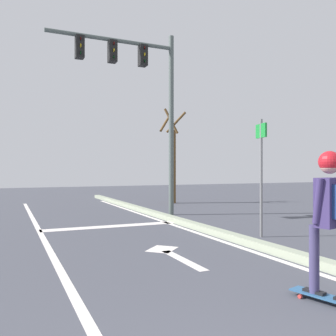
# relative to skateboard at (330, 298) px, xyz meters

# --- Properties ---
(lane_line_center) EXTENTS (0.12, 20.00, 0.01)m
(lane_line_center) POSITION_rel_skateboard_xyz_m (-2.48, 3.50, -0.06)
(lane_line_center) COLOR silver
(lane_line_center) RESTS_ON ground
(lane_line_curbside) EXTENTS (0.12, 20.00, 0.01)m
(lane_line_curbside) POSITION_rel_skateboard_xyz_m (0.79, 3.50, -0.06)
(lane_line_curbside) COLOR silver
(lane_line_curbside) RESTS_ON ground
(stop_bar) EXTENTS (3.41, 0.40, 0.01)m
(stop_bar) POSITION_rel_skateboard_xyz_m (-0.77, 6.13, -0.06)
(stop_bar) COLOR silver
(stop_bar) RESTS_ON ground
(lane_arrow_stem) EXTENTS (0.16, 1.40, 0.01)m
(lane_arrow_stem) POSITION_rel_skateboard_xyz_m (-0.60, 2.35, -0.06)
(lane_arrow_stem) COLOR silver
(lane_arrow_stem) RESTS_ON ground
(lane_arrow_head) EXTENTS (0.71, 0.71, 0.01)m
(lane_arrow_head) POSITION_rel_skateboard_xyz_m (-0.60, 3.20, -0.06)
(lane_arrow_head) COLOR silver
(lane_arrow_head) RESTS_ON ground
(curb_strip) EXTENTS (0.24, 24.00, 0.14)m
(curb_strip) POSITION_rel_skateboard_xyz_m (1.04, 3.50, 0.01)
(curb_strip) COLOR #9AA38A
(curb_strip) RESTS_ON ground
(skateboard) EXTENTS (0.41, 0.89, 0.07)m
(skateboard) POSITION_rel_skateboard_xyz_m (0.00, 0.00, 0.00)
(skateboard) COLOR #2D5985
(skateboard) RESTS_ON ground
(skater) EXTENTS (0.43, 0.60, 1.58)m
(skater) POSITION_rel_skateboard_xyz_m (0.00, -0.02, 1.00)
(skater) COLOR #413B65
(skater) RESTS_ON skateboard
(traffic_signal_mast) EXTENTS (3.92, 0.34, 5.69)m
(traffic_signal_mast) POSITION_rel_skateboard_xyz_m (0.53, 7.63, 4.02)
(traffic_signal_mast) COLOR #54605C
(traffic_signal_mast) RESTS_ON ground
(street_sign_post) EXTENTS (0.13, 0.44, 2.53)m
(street_sign_post) POSITION_rel_skateboard_xyz_m (1.81, 3.42, 1.57)
(street_sign_post) COLOR slate
(street_sign_post) RESTS_ON ground
(roadside_tree) EXTENTS (1.19, 1.07, 4.03)m
(roadside_tree) POSITION_rel_skateboard_xyz_m (3.30, 11.23, 1.75)
(roadside_tree) COLOR brown
(roadside_tree) RESTS_ON ground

